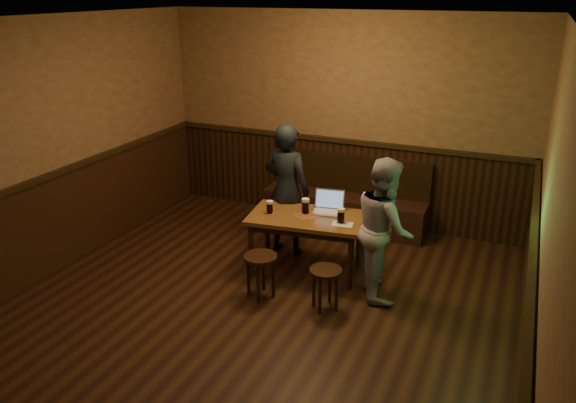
# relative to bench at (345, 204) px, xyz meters

# --- Properties ---
(room) EXTENTS (5.04, 6.04, 2.84)m
(room) POSITION_rel_bench_xyz_m (-0.16, -2.53, 0.89)
(room) COLOR black
(room) RESTS_ON ground
(bench) EXTENTS (2.20, 0.50, 0.95)m
(bench) POSITION_rel_bench_xyz_m (0.00, 0.00, 0.00)
(bench) COLOR black
(bench) RESTS_ON ground
(pub_table) EXTENTS (1.35, 0.88, 0.68)m
(pub_table) POSITION_rel_bench_xyz_m (-0.00, -1.42, 0.28)
(pub_table) COLOR #4F3316
(pub_table) RESTS_ON ground
(stool_left) EXTENTS (0.42, 0.42, 0.47)m
(stool_left) POSITION_rel_bench_xyz_m (-0.22, -2.14, 0.07)
(stool_left) COLOR black
(stool_left) RESTS_ON ground
(stool_right) EXTENTS (0.35, 0.35, 0.44)m
(stool_right) POSITION_rel_bench_xyz_m (0.48, -2.11, 0.04)
(stool_right) COLOR black
(stool_right) RESTS_ON ground
(pint_left) EXTENTS (0.10, 0.10, 0.15)m
(pint_left) POSITION_rel_bench_xyz_m (-0.40, -1.52, 0.44)
(pint_left) COLOR maroon
(pint_left) RESTS_ON pub_table
(pint_mid) EXTENTS (0.12, 0.12, 0.18)m
(pint_mid) POSITION_rel_bench_xyz_m (-0.04, -1.36, 0.46)
(pint_mid) COLOR maroon
(pint_mid) RESTS_ON pub_table
(pint_right) EXTENTS (0.11, 0.11, 0.17)m
(pint_right) POSITION_rel_bench_xyz_m (0.41, -1.46, 0.45)
(pint_right) COLOR maroon
(pint_right) RESTS_ON pub_table
(laptop) EXTENTS (0.38, 0.32, 0.24)m
(laptop) POSITION_rel_bench_xyz_m (0.18, -1.20, 0.43)
(laptop) COLOR silver
(laptop) RESTS_ON pub_table
(menu) EXTENTS (0.24, 0.18, 0.00)m
(menu) POSITION_rel_bench_xyz_m (0.44, -1.49, 0.37)
(menu) COLOR silver
(menu) RESTS_ON pub_table
(person_suit) EXTENTS (0.62, 0.44, 1.61)m
(person_suit) POSITION_rel_bench_xyz_m (-0.40, -1.05, 0.50)
(person_suit) COLOR black
(person_suit) RESTS_ON ground
(person_grey) EXTENTS (0.83, 0.90, 1.49)m
(person_grey) POSITION_rel_bench_xyz_m (0.91, -1.56, 0.43)
(person_grey) COLOR #939298
(person_grey) RESTS_ON ground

